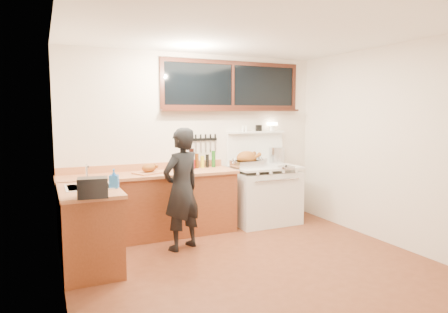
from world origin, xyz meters
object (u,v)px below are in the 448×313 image
roast_turkey (247,160)px  vintage_stove (264,193)px  man (182,189)px  cutting_board (149,170)px

roast_turkey → vintage_stove: bearing=-2.0°
man → cutting_board: man is taller
man → roast_turkey: size_ratio=3.31×
man → cutting_board: (-0.26, 0.62, 0.18)m
vintage_stove → man: bearing=-158.5°
vintage_stove → cutting_board: vintage_stove is taller
vintage_stove → roast_turkey: 0.62m
vintage_stove → cutting_board: bearing=-180.0°
cutting_board → man: bearing=-67.5°
man → roast_turkey: (1.26, 0.63, 0.23)m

